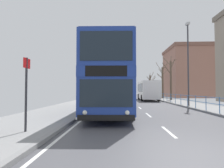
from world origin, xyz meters
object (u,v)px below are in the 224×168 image
object	(u,v)px
background_building_00	(188,72)
background_bus_far_lane	(147,90)
double_decker_bus_main	(110,80)
bus_stop_sign_near	(26,86)
bare_tree_far_00	(150,85)
bare_tree_far_02	(171,78)
street_lamp_far_side	(188,58)
bare_tree_far_01	(163,81)

from	to	relation	value
background_building_00	background_bus_far_lane	bearing A→B (deg)	-131.62
double_decker_bus_main	background_building_00	xyz separation A→B (m)	(16.61, 29.14, 3.38)
bus_stop_sign_near	bare_tree_far_00	size ratio (longest dim) A/B	0.45
double_decker_bus_main	bare_tree_far_02	distance (m)	17.41
background_bus_far_lane	street_lamp_far_side	size ratio (longest dim) A/B	1.15
street_lamp_far_side	double_decker_bus_main	bearing A→B (deg)	-147.83
bare_tree_far_02	bare_tree_far_01	bearing A→B (deg)	86.43
background_bus_far_lane	bus_stop_sign_near	bearing A→B (deg)	-109.01
bus_stop_sign_near	bare_tree_far_02	world-z (taller)	bare_tree_far_02
bare_tree_far_00	background_building_00	distance (m)	9.02
double_decker_bus_main	bare_tree_far_02	bearing A→B (deg)	60.13
background_bus_far_lane	bare_tree_far_00	world-z (taller)	bare_tree_far_00
bare_tree_far_01	bare_tree_far_02	xyz separation A→B (m)	(-0.43, -6.96, 0.24)
bus_stop_sign_near	double_decker_bus_main	bearing A→B (deg)	68.48
street_lamp_far_side	bare_tree_far_00	distance (m)	25.50
double_decker_bus_main	background_bus_far_lane	world-z (taller)	double_decker_bus_main
street_lamp_far_side	background_building_00	size ratio (longest dim) A/B	0.71
bare_tree_far_01	bare_tree_far_02	distance (m)	6.97
background_bus_far_lane	bare_tree_far_00	size ratio (longest dim) A/B	1.59
bus_stop_sign_near	background_bus_far_lane	bearing A→B (deg)	70.99
double_decker_bus_main	street_lamp_far_side	xyz separation A→B (m)	(7.43, 4.68, 2.47)
street_lamp_far_side	bare_tree_far_00	xyz separation A→B (m)	(0.67, 25.42, -1.92)
bare_tree_far_02	bare_tree_far_00	bearing A→B (deg)	92.05
bare_tree_far_02	background_building_00	bearing A→B (deg)	60.50
bare_tree_far_01	background_bus_far_lane	bearing A→B (deg)	-123.97
bare_tree_far_01	double_decker_bus_main	bearing A→B (deg)	-112.41
background_bus_far_lane	bare_tree_far_00	xyz separation A→B (m)	(2.79, 13.67, 1.25)
double_decker_bus_main	bare_tree_far_01	distance (m)	23.83
bus_stop_sign_near	bare_tree_far_02	bearing A→B (deg)	62.62
street_lamp_far_side	bare_tree_far_01	world-z (taller)	street_lamp_far_side
bus_stop_sign_near	bare_tree_far_00	distance (m)	38.51
bus_stop_sign_near	bare_tree_far_02	xyz separation A→B (m)	(11.35, 21.91, 1.79)
street_lamp_far_side	bare_tree_far_01	xyz separation A→B (m)	(1.65, 17.34, -1.48)
bare_tree_far_01	bus_stop_sign_near	bearing A→B (deg)	-112.20
bare_tree_far_00	bare_tree_far_02	distance (m)	15.07
bare_tree_far_00	bare_tree_far_02	size ratio (longest dim) A/B	0.84
bare_tree_far_02	street_lamp_far_side	bearing A→B (deg)	-96.66
bare_tree_far_00	bare_tree_far_01	world-z (taller)	bare_tree_far_01
bus_stop_sign_near	street_lamp_far_side	bearing A→B (deg)	48.68
bus_stop_sign_near	bare_tree_far_01	world-z (taller)	bare_tree_far_01
double_decker_bus_main	bare_tree_far_00	bearing A→B (deg)	74.93
background_bus_far_lane	bare_tree_far_02	xyz separation A→B (m)	(3.33, -1.37, 1.93)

